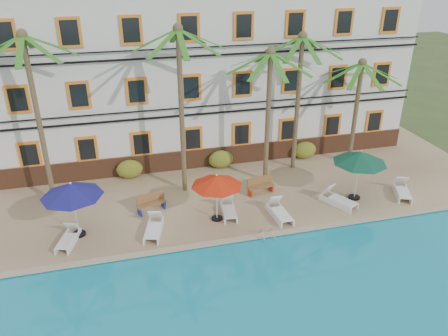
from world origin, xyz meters
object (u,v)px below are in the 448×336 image
object	(u,v)px
umbrella_red	(217,181)
umbrella_green	(360,158)
palm_e	(358,96)
lounger_c	(229,209)
pool_ladder	(267,237)
lounger_a	(68,238)
bench_left	(151,202)
lounger_e	(338,199)
palm_c	(269,98)
lounger_d	(279,212)
umbrella_blue	(71,190)
bench_right	(260,185)
palm_d	(299,84)
lounger_f	(402,191)
lounger_b	(154,227)
palm_b	(181,90)
palm_a	(34,98)

from	to	relation	value
umbrella_red	umbrella_green	distance (m)	7.57
palm_e	umbrella_green	xyz separation A→B (m)	(-1.95, -4.09, -1.88)
lounger_c	pool_ladder	xyz separation A→B (m)	(1.21, -2.33, -0.28)
lounger_a	pool_ladder	distance (m)	8.96
lounger_a	bench_left	size ratio (longest dim) A/B	1.15
lounger_e	bench_left	bearing A→B (deg)	169.19
lounger_c	umbrella_green	bearing A→B (deg)	-1.10
lounger_a	lounger_e	xyz separation A→B (m)	(13.29, 0.08, 0.04)
palm_c	lounger_c	xyz separation A→B (m)	(-2.97, -3.00, -4.62)
lounger_d	lounger_e	xyz separation A→B (m)	(3.37, 0.39, 0.01)
umbrella_blue	bench_right	world-z (taller)	umbrella_blue
umbrella_green	bench_left	bearing A→B (deg)	172.20
lounger_e	palm_d	bearing A→B (deg)	96.34
palm_e	lounger_f	distance (m)	6.01
palm_c	bench_left	xyz separation A→B (m)	(-6.68, -1.68, -4.43)
lounger_c	lounger_d	bearing A→B (deg)	-20.23
palm_d	umbrella_green	xyz separation A→B (m)	(1.70, -4.35, -2.80)
lounger_b	pool_ladder	xyz separation A→B (m)	(4.99, -1.62, -0.29)
lounger_a	lounger_d	distance (m)	9.93
lounger_d	palm_b	bearing A→B (deg)	135.98
lounger_e	palm_c	bearing A→B (deg)	128.28
palm_c	palm_e	distance (m)	5.98
palm_b	palm_e	xyz separation A→B (m)	(10.52, 0.93, -1.37)
umbrella_blue	pool_ladder	distance (m)	9.00
bench_right	palm_e	bearing A→B (deg)	18.97
palm_c	umbrella_red	distance (m)	5.65
palm_e	umbrella_blue	xyz separation A→B (m)	(-16.00, -3.96, -1.91)
palm_b	pool_ladder	size ratio (longest dim) A/B	11.86
palm_c	bench_left	size ratio (longest dim) A/B	4.79
lounger_c	lounger_e	distance (m)	5.74
lounger_c	palm_c	bearing A→B (deg)	45.29
palm_b	palm_e	distance (m)	10.65
palm_c	lounger_e	size ratio (longest dim) A/B	3.61
palm_c	palm_d	world-z (taller)	palm_d
palm_b	palm_c	size ratio (longest dim) A/B	1.17
palm_b	lounger_d	size ratio (longest dim) A/B	4.46
palm_d	palm_e	world-z (taller)	palm_d
palm_e	umbrella_red	bearing A→B (deg)	-155.90
lounger_d	lounger_c	bearing A→B (deg)	159.77
lounger_f	bench_right	world-z (taller)	bench_right
umbrella_red	lounger_c	world-z (taller)	umbrella_red
palm_c	lounger_b	xyz separation A→B (m)	(-6.75, -3.71, -4.60)
pool_ladder	umbrella_blue	bearing A→B (deg)	164.45
umbrella_red	lounger_d	world-z (taller)	umbrella_red
palm_d	lounger_b	xyz separation A→B (m)	(-8.98, -4.93, -4.88)
palm_c	lounger_f	xyz separation A→B (m)	(6.54, -3.51, -4.61)
umbrella_green	umbrella_red	bearing A→B (deg)	-178.77
palm_a	lounger_f	bearing A→B (deg)	-12.54
bench_right	palm_a	bearing A→B (deg)	170.37
lounger_b	palm_b	bearing A→B (deg)	60.60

